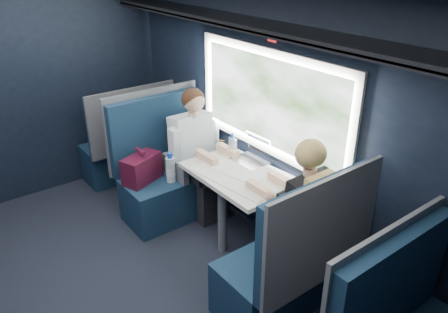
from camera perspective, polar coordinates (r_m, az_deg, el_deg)
ground at (r=3.79m, az=-11.42°, el=-16.84°), size 2.80×4.20×0.01m
room_shell at (r=3.01m, az=-13.49°, el=4.62°), size 3.00×4.40×2.40m
table at (r=3.83m, az=1.58°, el=-3.34°), size 0.62×1.00×0.74m
seat_bay_near at (r=4.48m, az=-7.45°, el=-2.36°), size 1.04×0.62×1.26m
seat_bay_far at (r=3.34m, az=8.67°, el=-13.88°), size 1.04×0.62×1.26m
seat_row_front at (r=5.24m, az=-12.38°, el=1.40°), size 1.04×0.51×1.16m
man at (r=4.34m, az=-3.46°, el=1.17°), size 0.53×0.56×1.32m
woman at (r=3.39m, az=10.02°, el=-6.66°), size 0.53×0.56×1.32m
papers at (r=3.79m, az=2.65°, el=-2.26°), size 0.65×0.87×0.01m
laptop at (r=4.01m, az=3.98°, el=0.36°), size 0.25×0.33×0.24m
bottle_small at (r=4.10m, az=1.04°, el=1.46°), size 0.06×0.06×0.21m
cup at (r=4.23m, az=1.17°, el=1.56°), size 0.08×0.08×0.10m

